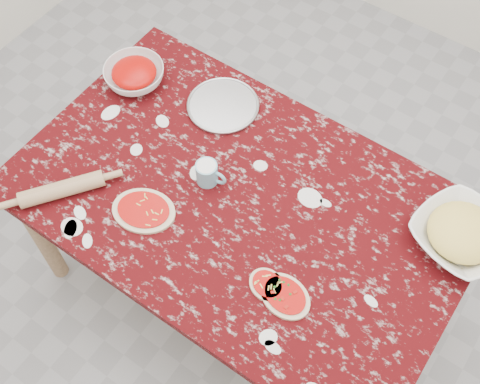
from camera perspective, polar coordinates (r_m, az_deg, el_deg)
name	(u,v)px	position (r m, az deg, el deg)	size (l,w,h in m)	color
ground	(240,284)	(2.84, 0.00, -8.56)	(4.00, 4.00, 0.00)	gray
worktable	(240,211)	(2.24, 0.00, -1.80)	(1.60, 1.00, 0.75)	#380507
pizza_tray	(223,106)	(2.41, -1.59, 8.00)	(0.28, 0.28, 0.01)	#B2B2B7
sauce_bowl	(135,75)	(2.51, -9.78, 10.66)	(0.24, 0.24, 0.08)	white
cheese_bowl	(461,236)	(2.19, 19.86, -3.83)	(0.32, 0.32, 0.08)	white
flour_mug	(208,173)	(2.18, -3.02, 1.77)	(0.12, 0.08, 0.09)	#71ACC1
pizza_left	(144,211)	(2.16, -8.95, -1.72)	(0.27, 0.24, 0.02)	beige
pizza_mid	(267,285)	(2.01, 2.52, -8.62)	(0.15, 0.13, 0.02)	beige
pizza_right	(285,296)	(2.00, 4.21, -9.64)	(0.20, 0.17, 0.02)	beige
rolling_pin	(62,189)	(2.25, -16.24, 0.25)	(0.06, 0.06, 0.30)	tan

